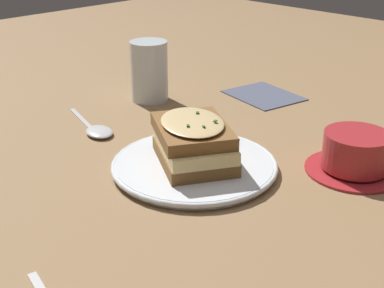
{
  "coord_description": "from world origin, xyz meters",
  "views": [
    {
      "loc": [
        -0.47,
        0.46,
        0.34
      ],
      "look_at": [
        0.0,
        -0.02,
        0.04
      ],
      "focal_mm": 50.0,
      "sensor_mm": 36.0,
      "label": 1
    }
  ],
  "objects": [
    {
      "name": "sandwich",
      "position": [
        0.01,
        -0.02,
        0.04
      ],
      "size": [
        0.16,
        0.15,
        0.06
      ],
      "rotation": [
        0.0,
        0.0,
        2.61
      ],
      "color": "brown",
      "rests_on": "dinner_plate"
    },
    {
      "name": "spoon",
      "position": [
        0.21,
        0.0,
        0.0
      ],
      "size": [
        0.16,
        0.07,
        0.01
      ],
      "rotation": [
        0.0,
        0.0,
        1.29
      ],
      "color": "silver",
      "rests_on": "ground_plane"
    },
    {
      "name": "teacup_with_saucer",
      "position": [
        -0.16,
        -0.17,
        0.03
      ],
      "size": [
        0.14,
        0.14,
        0.06
      ],
      "rotation": [
        0.0,
        0.0,
        3.85
      ],
      "color": "#AD282D",
      "rests_on": "ground_plane"
    },
    {
      "name": "napkin",
      "position": [
        0.13,
        -0.34,
        0.0
      ],
      "size": [
        0.15,
        0.14,
        0.0
      ],
      "primitive_type": "cube",
      "rotation": [
        0.0,
        0.0,
        -0.2
      ],
      "color": "#4C5166",
      "rests_on": "ground_plane"
    },
    {
      "name": "water_glass",
      "position": [
        0.27,
        -0.17,
        0.06
      ],
      "size": [
        0.07,
        0.07,
        0.11
      ],
      "primitive_type": "cylinder",
      "color": "silver",
      "rests_on": "ground_plane"
    },
    {
      "name": "ground_plane",
      "position": [
        0.0,
        0.0,
        0.0
      ],
      "size": [
        2.4,
        2.4,
        0.0
      ],
      "primitive_type": "plane",
      "color": "olive"
    },
    {
      "name": "dinner_plate",
      "position": [
        0.0,
        -0.02,
        0.01
      ],
      "size": [
        0.23,
        0.23,
        0.01
      ],
      "color": "white",
      "rests_on": "ground_plane"
    }
  ]
}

